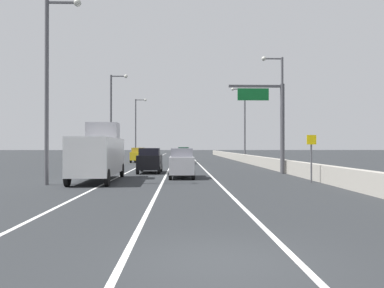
% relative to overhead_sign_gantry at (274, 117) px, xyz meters
% --- Properties ---
extents(ground_plane, '(320.00, 320.00, 0.00)m').
position_rel_overhead_sign_gantry_xyz_m(ground_plane, '(-6.91, 39.19, -4.73)').
color(ground_plane, '#26282B').
extents(lane_stripe_left, '(0.16, 130.00, 0.00)m').
position_rel_overhead_sign_gantry_xyz_m(lane_stripe_left, '(-12.41, 30.19, -4.73)').
color(lane_stripe_left, silver).
rests_on(lane_stripe_left, ground_plane).
extents(lane_stripe_center, '(0.16, 130.00, 0.00)m').
position_rel_overhead_sign_gantry_xyz_m(lane_stripe_center, '(-8.91, 30.19, -4.73)').
color(lane_stripe_center, silver).
rests_on(lane_stripe_center, ground_plane).
extents(lane_stripe_right, '(0.16, 130.00, 0.00)m').
position_rel_overhead_sign_gantry_xyz_m(lane_stripe_right, '(-5.41, 30.19, -4.73)').
color(lane_stripe_right, silver).
rests_on(lane_stripe_right, ground_plane).
extents(jersey_barrier_right, '(0.60, 120.00, 1.10)m').
position_rel_overhead_sign_gantry_xyz_m(jersey_barrier_right, '(1.34, 15.19, -4.18)').
color(jersey_barrier_right, '#9E998E').
rests_on(jersey_barrier_right, ground_plane).
extents(overhead_sign_gantry, '(4.68, 0.36, 7.50)m').
position_rel_overhead_sign_gantry_xyz_m(overhead_sign_gantry, '(0.00, 0.00, 0.00)').
color(overhead_sign_gantry, '#47474C').
rests_on(overhead_sign_gantry, ground_plane).
extents(speed_advisory_sign, '(0.60, 0.11, 3.00)m').
position_rel_overhead_sign_gantry_xyz_m(speed_advisory_sign, '(0.44, -8.18, -2.96)').
color(speed_advisory_sign, '#4C4C51').
rests_on(speed_advisory_sign, ground_plane).
extents(lamp_post_right_second, '(2.14, 0.44, 11.02)m').
position_rel_overhead_sign_gantry_xyz_m(lamp_post_right_second, '(1.88, 5.37, 1.54)').
color(lamp_post_right_second, '#4C4C51').
rests_on(lamp_post_right_second, ground_plane).
extents(lamp_post_right_third, '(2.14, 0.44, 11.02)m').
position_rel_overhead_sign_gantry_xyz_m(lamp_post_right_third, '(1.57, 25.90, 1.54)').
color(lamp_post_right_third, '#4C4C51').
rests_on(lamp_post_right_third, ground_plane).
extents(lamp_post_left_near, '(2.14, 0.44, 11.02)m').
position_rel_overhead_sign_gantry_xyz_m(lamp_post_left_near, '(-15.43, -9.17, 1.54)').
color(lamp_post_left_near, '#4C4C51').
rests_on(lamp_post_left_near, ground_plane).
extents(lamp_post_left_mid, '(2.14, 0.44, 11.02)m').
position_rel_overhead_sign_gantry_xyz_m(lamp_post_left_mid, '(-15.99, 15.48, 1.54)').
color(lamp_post_left_mid, '#4C4C51').
rests_on(lamp_post_left_mid, ground_plane).
extents(lamp_post_left_far, '(2.14, 0.44, 11.02)m').
position_rel_overhead_sign_gantry_xyz_m(lamp_post_left_far, '(-15.81, 40.12, 1.54)').
color(lamp_post_left_far, '#4C4C51').
rests_on(lamp_post_left_far, ground_plane).
extents(car_yellow_0, '(2.02, 4.79, 2.08)m').
position_rel_overhead_sign_gantry_xyz_m(car_yellow_0, '(-13.70, 23.25, -3.69)').
color(car_yellow_0, gold).
rests_on(car_yellow_0, ground_plane).
extents(car_gray_1, '(2.10, 4.30, 1.96)m').
position_rel_overhead_sign_gantry_xyz_m(car_gray_1, '(-7.62, 19.05, -3.75)').
color(car_gray_1, slate).
rests_on(car_gray_1, ground_plane).
extents(car_silver_2, '(1.78, 4.40, 2.14)m').
position_rel_overhead_sign_gantry_xyz_m(car_silver_2, '(-7.68, -4.19, -3.67)').
color(car_silver_2, '#B7B7BC').
rests_on(car_silver_2, ground_plane).
extents(car_green_3, '(1.80, 4.63, 2.14)m').
position_rel_overhead_sign_gantry_xyz_m(car_green_3, '(-7.36, 25.53, -3.66)').
color(car_green_3, '#196033').
rests_on(car_green_3, ground_plane).
extents(car_white_4, '(2.02, 4.19, 1.97)m').
position_rel_overhead_sign_gantry_xyz_m(car_white_4, '(-7.33, 49.23, -3.75)').
color(car_white_4, white).
rests_on(car_white_4, ground_plane).
extents(car_black_5, '(1.96, 4.57, 2.13)m').
position_rel_overhead_sign_gantry_xyz_m(car_black_5, '(-10.40, 1.29, -3.67)').
color(car_black_5, black).
rests_on(car_black_5, ground_plane).
extents(box_truck, '(2.67, 8.32, 3.93)m').
position_rel_overhead_sign_gantry_xyz_m(box_truck, '(-13.15, -6.53, -2.94)').
color(box_truck, silver).
rests_on(box_truck, ground_plane).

